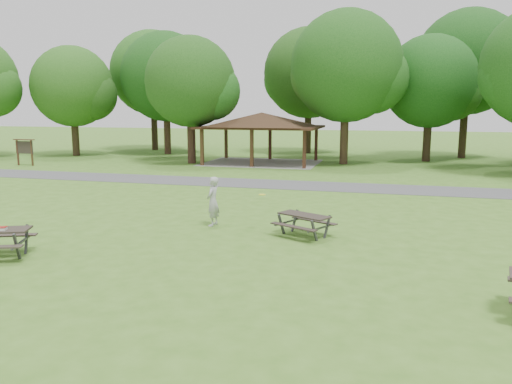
# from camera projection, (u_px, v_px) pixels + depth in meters

# --- Properties ---
(ground) EXTENTS (160.00, 160.00, 0.00)m
(ground) POSITION_uv_depth(u_px,v_px,m) (182.00, 261.00, 13.60)
(ground) COLOR #407020
(ground) RESTS_ON ground
(asphalt_path) EXTENTS (120.00, 3.20, 0.02)m
(asphalt_path) POSITION_uv_depth(u_px,v_px,m) (287.00, 185.00, 26.91)
(asphalt_path) COLOR #48494B
(asphalt_path) RESTS_ON ground
(pavilion) EXTENTS (8.60, 7.01, 3.76)m
(pavilion) POSITION_uv_depth(u_px,v_px,m) (262.00, 122.00, 36.95)
(pavilion) COLOR #3E2816
(pavilion) RESTS_ON ground
(notice_board) EXTENTS (1.60, 0.30, 1.88)m
(notice_board) POSITION_uv_depth(u_px,v_px,m) (24.00, 147.00, 35.67)
(notice_board) COLOR #3B1F15
(notice_board) RESTS_ON ground
(tree_row_b) EXTENTS (7.14, 6.80, 9.28)m
(tree_row_b) POSITION_uv_depth(u_px,v_px,m) (74.00, 89.00, 42.33)
(tree_row_b) COLOR black
(tree_row_b) RESTS_ON ground
(tree_row_c) EXTENTS (8.19, 7.80, 10.67)m
(tree_row_c) POSITION_uv_depth(u_px,v_px,m) (167.00, 79.00, 43.70)
(tree_row_c) COLOR #331F16
(tree_row_c) RESTS_ON ground
(tree_row_d) EXTENTS (6.93, 6.60, 9.27)m
(tree_row_d) POSITION_uv_depth(u_px,v_px,m) (191.00, 85.00, 36.36)
(tree_row_d) COLOR black
(tree_row_d) RESTS_ON ground
(tree_row_e) EXTENTS (8.40, 8.00, 11.02)m
(tree_row_e) POSITION_uv_depth(u_px,v_px,m) (348.00, 70.00, 35.72)
(tree_row_e) COLOR #312216
(tree_row_e) RESTS_ON ground
(tree_row_f) EXTENTS (7.35, 7.00, 9.55)m
(tree_row_f) POSITION_uv_depth(u_px,v_px,m) (431.00, 84.00, 37.66)
(tree_row_f) COLOR black
(tree_row_f) RESTS_ON ground
(tree_deep_a) EXTENTS (8.40, 8.00, 11.38)m
(tree_deep_a) POSITION_uv_depth(u_px,v_px,m) (154.00, 75.00, 47.71)
(tree_deep_a) COLOR black
(tree_deep_a) RESTS_ON ground
(tree_deep_b) EXTENTS (8.40, 8.00, 11.13)m
(tree_deep_b) POSITION_uv_depth(u_px,v_px,m) (310.00, 76.00, 44.35)
(tree_deep_b) COLOR black
(tree_deep_b) RESTS_ON ground
(tree_deep_c) EXTENTS (8.82, 8.40, 11.90)m
(tree_deep_c) POSITION_uv_depth(u_px,v_px,m) (469.00, 65.00, 39.94)
(tree_deep_c) COLOR black
(tree_deep_c) RESTS_ON ground
(picnic_table_middle) EXTENTS (2.15, 2.00, 0.74)m
(picnic_table_middle) POSITION_uv_depth(u_px,v_px,m) (304.00, 220.00, 16.15)
(picnic_table_middle) COLOR black
(picnic_table_middle) RESTS_ON ground
(frisbee_in_flight) EXTENTS (0.31, 0.31, 0.02)m
(frisbee_in_flight) POSITION_uv_depth(u_px,v_px,m) (262.00, 195.00, 16.74)
(frisbee_in_flight) COLOR yellow
(frisbee_in_flight) RESTS_ON ground
(frisbee_thrower) EXTENTS (0.45, 0.66, 1.75)m
(frisbee_thrower) POSITION_uv_depth(u_px,v_px,m) (213.00, 201.00, 17.52)
(frisbee_thrower) COLOR #A9A9AC
(frisbee_thrower) RESTS_ON ground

